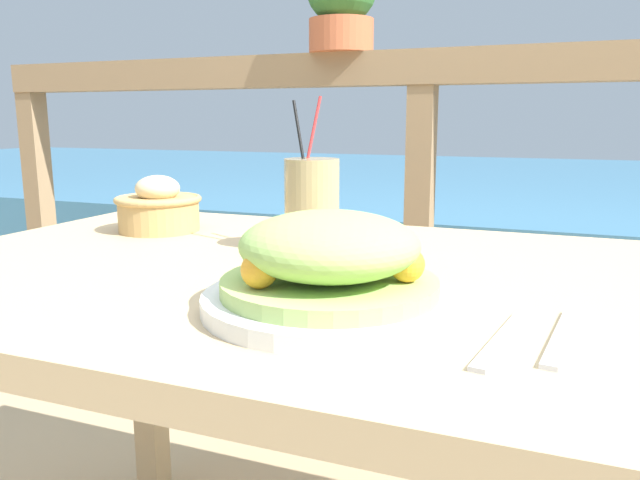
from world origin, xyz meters
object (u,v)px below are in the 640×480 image
(drink_glass, at_px, (312,205))
(bread_basket, at_px, (158,208))
(salad_plate, at_px, (329,268))
(potted_plant, at_px, (342,0))

(drink_glass, xyz_separation_m, bread_basket, (-0.35, 0.07, -0.03))
(salad_plate, height_order, potted_plant, potted_plant)
(drink_glass, bearing_deg, bread_basket, 169.26)
(potted_plant, bearing_deg, salad_plate, -70.83)
(bread_basket, height_order, potted_plant, potted_plant)
(salad_plate, distance_m, drink_glass, 0.32)
(salad_plate, relative_size, potted_plant, 1.09)
(salad_plate, xyz_separation_m, potted_plant, (-0.36, 1.03, 0.48))
(bread_basket, bearing_deg, salad_plate, -35.91)
(drink_glass, height_order, potted_plant, potted_plant)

